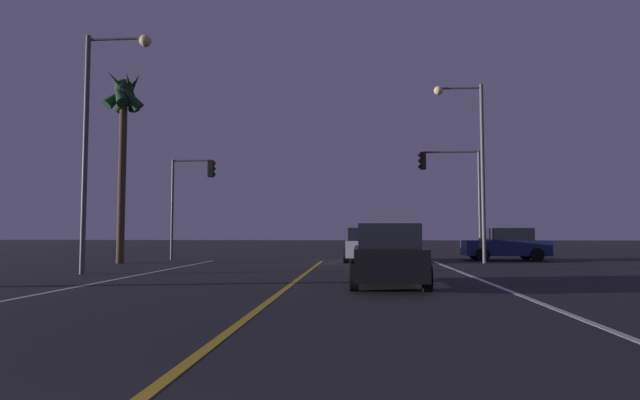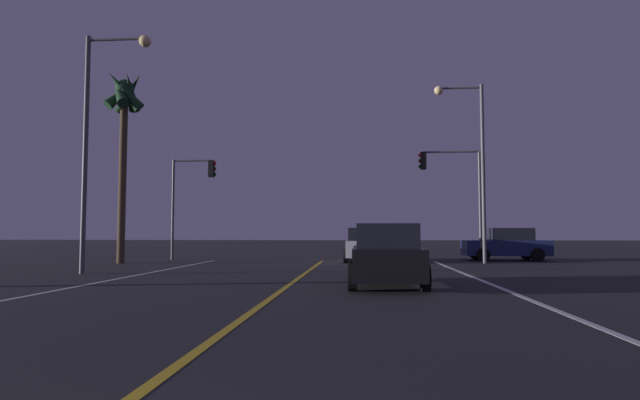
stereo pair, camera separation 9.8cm
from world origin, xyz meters
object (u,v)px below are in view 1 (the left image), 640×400
car_crossing_side (506,245)px  car_lead_same_lane (388,256)px  street_lamp_left_mid (100,122)px  palm_tree_left_mid (124,109)px  traffic_light_near_right (450,179)px  street_lamp_right_far (472,150)px  car_ahead_far (364,245)px  traffic_light_near_left (193,186)px

car_crossing_side → car_lead_same_lane: size_ratio=1.00×
car_lead_same_lane → street_lamp_left_mid: street_lamp_left_mid is taller
car_crossing_side → palm_tree_left_mid: palm_tree_left_mid is taller
traffic_light_near_right → street_lamp_right_far: street_lamp_right_far is taller
car_ahead_far → traffic_light_near_left: 9.72m
traffic_light_near_right → traffic_light_near_left: traffic_light_near_right is taller
car_lead_same_lane → street_lamp_right_far: (4.68, 11.05, 4.63)m
car_crossing_side → car_ahead_far: 7.61m
traffic_light_near_left → palm_tree_left_mid: (-2.45, -3.10, 3.50)m
traffic_light_near_left → street_lamp_left_mid: size_ratio=0.63×
car_crossing_side → traffic_light_near_right: traffic_light_near_right is taller
car_ahead_far → car_crossing_side: bearing=-78.5°
traffic_light_near_left → street_lamp_right_far: size_ratio=0.62×
street_lamp_left_mid → street_lamp_right_far: (14.73, 7.64, 0.02)m
car_ahead_far → traffic_light_near_right: traffic_light_near_right is taller
palm_tree_left_mid → street_lamp_left_mid: bearing=-71.6°
car_ahead_far → street_lamp_left_mid: size_ratio=0.50×
street_lamp_left_mid → street_lamp_right_far: bearing=27.4°
palm_tree_left_mid → car_ahead_far: bearing=11.9°
street_lamp_left_mid → palm_tree_left_mid: palm_tree_left_mid is taller
car_lead_same_lane → traffic_light_near_left: (-9.70, 12.83, 3.15)m
car_lead_same_lane → traffic_light_near_right: bearing=-17.1°
car_crossing_side → car_lead_same_lane: bearing=63.2°
palm_tree_left_mid → traffic_light_near_left: bearing=51.6°
traffic_light_near_left → car_crossing_side: bearing=3.0°
street_lamp_right_far → traffic_light_near_right: bearing=-67.8°
car_ahead_far → palm_tree_left_mid: size_ratio=0.46×
traffic_light_near_left → street_lamp_right_far: bearing=-7.1°
traffic_light_near_right → traffic_light_near_left: size_ratio=1.06×
car_ahead_far → traffic_light_near_right: 5.66m
car_lead_same_lane → traffic_light_near_left: traffic_light_near_left is taller
traffic_light_near_left → car_ahead_far: bearing=-4.0°
car_ahead_far → traffic_light_near_left: (-9.17, 0.65, 3.15)m
traffic_light_near_right → traffic_light_near_left: (-13.65, -0.00, -0.25)m
car_crossing_side → car_lead_same_lane: (-6.93, -13.70, 0.00)m
traffic_light_near_right → palm_tree_left_mid: (-16.10, -3.10, 3.25)m
traffic_light_near_right → street_lamp_right_far: size_ratio=0.66×
car_ahead_far → traffic_light_near_left: size_ratio=0.80×
car_crossing_side → traffic_light_near_left: (-16.63, -0.87, 3.15)m
traffic_light_near_right → street_lamp_right_far: (0.73, -1.78, 1.24)m
car_crossing_side → street_lamp_left_mid: size_ratio=0.50×
traffic_light_near_left → palm_tree_left_mid: 5.28m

